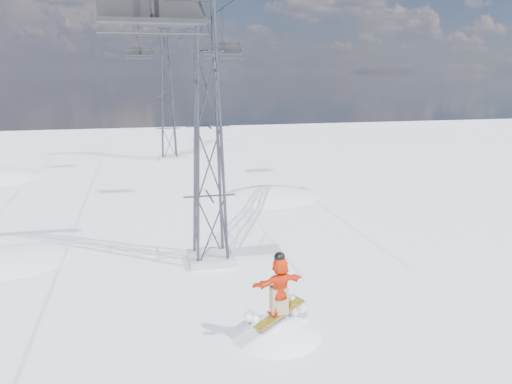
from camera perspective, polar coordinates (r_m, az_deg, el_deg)
ground at (r=13.40m, az=-3.51°, el=-20.50°), size 120.00×120.00×0.00m
snow_terrain at (r=36.57m, az=-16.97°, el=-14.95°), size 39.00×37.00×22.00m
lift_tower_near at (r=19.24m, az=-5.52°, el=7.43°), size 5.20×1.80×11.43m
lift_tower_far at (r=44.08m, az=-10.11°, el=10.70°), size 5.20×1.80×11.43m
haul_cables at (r=30.75m, az=-8.92°, el=19.65°), size 4.46×51.00×0.06m
snowboarder_jump at (r=16.06m, az=2.29°, el=-21.11°), size 4.40×4.40×6.63m
lift_chair_near at (r=10.77m, az=-11.78°, el=19.78°), size 2.15×0.62×2.67m
lift_chair_mid at (r=28.68m, az=-3.83°, el=15.95°), size 2.15×0.62×2.67m
lift_chair_far at (r=38.28m, az=-13.20°, el=15.28°), size 1.98×0.57×2.45m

